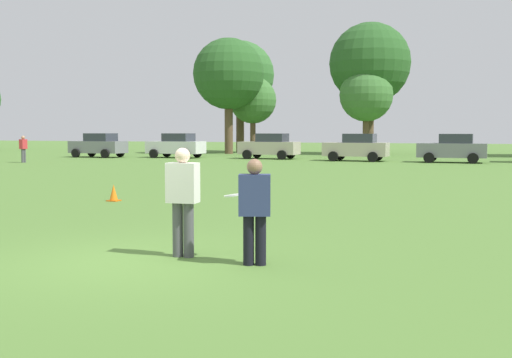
{
  "coord_description": "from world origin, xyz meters",
  "views": [
    {
      "loc": [
        5.11,
        -8.21,
        2.02
      ],
      "look_at": [
        1.04,
        2.78,
        1.11
      ],
      "focal_mm": 43.76,
      "sensor_mm": 36.0,
      "label": 1
    }
  ],
  "objects_px": {
    "parked_car_mid_right": "(357,147)",
    "parked_car_near_right": "(453,148)",
    "traffic_cone": "(114,193)",
    "frisbee": "(233,195)",
    "parked_car_center": "(270,146)",
    "parked_car_near_left": "(99,145)",
    "player_thrower": "(183,196)",
    "parked_car_mid_left": "(176,145)",
    "player_defender": "(255,206)",
    "bystander_field_marshal": "(23,147)"
  },
  "relations": [
    {
      "from": "frisbee",
      "to": "parked_car_near_right",
      "type": "relative_size",
      "value": 0.06
    },
    {
      "from": "parked_car_near_left",
      "to": "parked_car_mid_right",
      "type": "relative_size",
      "value": 1.0
    },
    {
      "from": "parked_car_mid_left",
      "to": "parked_car_center",
      "type": "xyz_separation_m",
      "value": [
        7.11,
        0.75,
        0.0
      ]
    },
    {
      "from": "player_thrower",
      "to": "parked_car_mid_right",
      "type": "distance_m",
      "value": 32.58
    },
    {
      "from": "player_thrower",
      "to": "parked_car_mid_right",
      "type": "xyz_separation_m",
      "value": [
        -3.59,
        32.38,
        -0.06
      ]
    },
    {
      "from": "parked_car_mid_left",
      "to": "bystander_field_marshal",
      "type": "relative_size",
      "value": 2.47
    },
    {
      "from": "parked_car_near_right",
      "to": "bystander_field_marshal",
      "type": "height_order",
      "value": "parked_car_near_right"
    },
    {
      "from": "player_thrower",
      "to": "traffic_cone",
      "type": "bearing_deg",
      "value": 130.54
    },
    {
      "from": "parked_car_mid_right",
      "to": "bystander_field_marshal",
      "type": "xyz_separation_m",
      "value": [
        -19.4,
        -9.36,
        0.04
      ]
    },
    {
      "from": "parked_car_mid_right",
      "to": "traffic_cone",
      "type": "bearing_deg",
      "value": -94.21
    },
    {
      "from": "frisbee",
      "to": "player_thrower",
      "type": "bearing_deg",
      "value": -171.82
    },
    {
      "from": "parked_car_near_right",
      "to": "parked_car_near_left",
      "type": "bearing_deg",
      "value": -177.75
    },
    {
      "from": "parked_car_center",
      "to": "player_thrower",
      "type": "bearing_deg",
      "value": -73.24
    },
    {
      "from": "frisbee",
      "to": "parked_car_center",
      "type": "distance_m",
      "value": 35.02
    },
    {
      "from": "parked_car_center",
      "to": "bystander_field_marshal",
      "type": "xyz_separation_m",
      "value": [
        -12.92,
        -10.38,
        0.04
      ]
    },
    {
      "from": "bystander_field_marshal",
      "to": "parked_car_center",
      "type": "bearing_deg",
      "value": 38.79
    },
    {
      "from": "parked_car_mid_right",
      "to": "parked_car_near_right",
      "type": "xyz_separation_m",
      "value": [
        6.11,
        0.02,
        0.0
      ]
    },
    {
      "from": "traffic_cone",
      "to": "parked_car_center",
      "type": "distance_m",
      "value": 27.38
    },
    {
      "from": "parked_car_center",
      "to": "player_defender",
      "type": "bearing_deg",
      "value": -71.33
    },
    {
      "from": "frisbee",
      "to": "traffic_cone",
      "type": "bearing_deg",
      "value": 134.98
    },
    {
      "from": "parked_car_mid_right",
      "to": "bystander_field_marshal",
      "type": "distance_m",
      "value": 21.54
    },
    {
      "from": "traffic_cone",
      "to": "parked_car_mid_right",
      "type": "distance_m",
      "value": 26.04
    },
    {
      "from": "parked_car_near_right",
      "to": "bystander_field_marshal",
      "type": "relative_size",
      "value": 2.47
    },
    {
      "from": "frisbee",
      "to": "parked_car_center",
      "type": "height_order",
      "value": "parked_car_center"
    },
    {
      "from": "player_thrower",
      "to": "player_defender",
      "type": "xyz_separation_m",
      "value": [
        1.29,
        -0.18,
        -0.09
      ]
    },
    {
      "from": "frisbee",
      "to": "player_defender",
      "type": "bearing_deg",
      "value": -31.85
    },
    {
      "from": "parked_car_near_left",
      "to": "parked_car_mid_right",
      "type": "bearing_deg",
      "value": 2.9
    },
    {
      "from": "parked_car_near_left",
      "to": "parked_car_mid_left",
      "type": "bearing_deg",
      "value": 12.02
    },
    {
      "from": "player_thrower",
      "to": "parked_car_near_left",
      "type": "xyz_separation_m",
      "value": [
        -23.12,
        31.4,
        -0.06
      ]
    },
    {
      "from": "parked_car_near_left",
      "to": "parked_car_near_right",
      "type": "xyz_separation_m",
      "value": [
        25.64,
        1.01,
        0.0
      ]
    },
    {
      "from": "parked_car_mid_left",
      "to": "parked_car_mid_right",
      "type": "xyz_separation_m",
      "value": [
        13.59,
        -0.28,
        0.0
      ]
    },
    {
      "from": "frisbee",
      "to": "bystander_field_marshal",
      "type": "relative_size",
      "value": 0.16
    },
    {
      "from": "player_thrower",
      "to": "parked_car_near_left",
      "type": "bearing_deg",
      "value": 126.37
    },
    {
      "from": "player_thrower",
      "to": "parked_car_near_left",
      "type": "relative_size",
      "value": 0.41
    },
    {
      "from": "traffic_cone",
      "to": "parked_car_mid_left",
      "type": "bearing_deg",
      "value": 114.0
    },
    {
      "from": "player_thrower",
      "to": "player_defender",
      "type": "height_order",
      "value": "player_thrower"
    },
    {
      "from": "player_thrower",
      "to": "traffic_cone",
      "type": "relative_size",
      "value": 3.64
    },
    {
      "from": "player_defender",
      "to": "traffic_cone",
      "type": "relative_size",
      "value": 3.34
    },
    {
      "from": "frisbee",
      "to": "parked_car_near_right",
      "type": "height_order",
      "value": "parked_car_near_right"
    },
    {
      "from": "parked_car_center",
      "to": "parked_car_mid_right",
      "type": "bearing_deg",
      "value": -8.99
    },
    {
      "from": "parked_car_mid_left",
      "to": "parked_car_near_right",
      "type": "relative_size",
      "value": 1.0
    },
    {
      "from": "frisbee",
      "to": "parked_car_mid_left",
      "type": "relative_size",
      "value": 0.06
    },
    {
      "from": "traffic_cone",
      "to": "parked_car_center",
      "type": "height_order",
      "value": "parked_car_center"
    },
    {
      "from": "parked_car_near_left",
      "to": "parked_car_mid_left",
      "type": "relative_size",
      "value": 1.0
    },
    {
      "from": "player_defender",
      "to": "parked_car_near_right",
      "type": "relative_size",
      "value": 0.38
    },
    {
      "from": "parked_car_mid_right",
      "to": "player_defender",
      "type": "bearing_deg",
      "value": -81.49
    },
    {
      "from": "player_thrower",
      "to": "parked_car_mid_left",
      "type": "relative_size",
      "value": 0.41
    },
    {
      "from": "player_thrower",
      "to": "parked_car_mid_left",
      "type": "bearing_deg",
      "value": 117.74
    },
    {
      "from": "player_thrower",
      "to": "parked_car_mid_left",
      "type": "distance_m",
      "value": 36.9
    },
    {
      "from": "parked_car_mid_left",
      "to": "parked_car_mid_right",
      "type": "distance_m",
      "value": 13.59
    }
  ]
}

